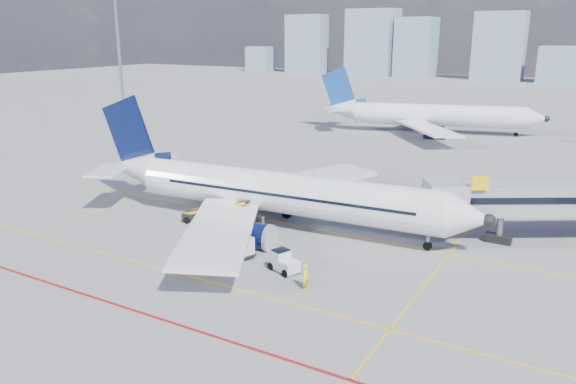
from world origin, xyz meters
name	(u,v)px	position (x,y,z in m)	size (l,w,h in m)	color
ground	(253,254)	(0.00, 0.00, 0.00)	(420.00, 420.00, 0.00)	gray
apron_markings	(218,269)	(-0.58, -3.91, 0.01)	(90.00, 35.12, 0.01)	#E9AD0C
floodlight_mast_nw	(119,55)	(-55.00, 40.00, 13.59)	(3.20, 0.61, 25.45)	slate
distant_skyline	(522,54)	(-6.74, 190.00, 9.70)	(246.05, 14.77, 26.70)	slate
main_aircraft	(269,192)	(-2.75, 6.98, 3.22)	(39.64, 34.51, 11.56)	silver
second_aircraft	(428,115)	(-4.25, 63.72, 3.22)	(38.99, 33.41, 11.58)	silver
baggage_tug	(283,261)	(3.89, -1.67, 0.79)	(2.68, 2.16, 1.65)	silver
cargo_dolly	(237,244)	(-0.98, -0.79, 0.96)	(3.49, 2.36, 1.76)	black
belt_loader	(209,216)	(-7.72, 4.31, 0.73)	(6.97, 2.38, 2.80)	black
ramp_worker	(306,277)	(6.89, -3.64, 0.95)	(0.69, 0.45, 1.90)	yellow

